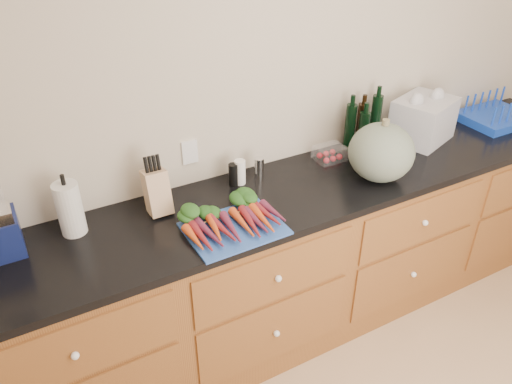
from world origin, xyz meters
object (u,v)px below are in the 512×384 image
carrots (230,218)px  tomato_box (330,153)px  knife_block (157,192)px  cutting_board (234,228)px  paper_towel (70,209)px  squash (381,152)px  dish_rack (496,115)px

carrots → tomato_box: (0.75, 0.29, 0.00)m
carrots → knife_block: (-0.24, 0.26, 0.07)m
cutting_board → tomato_box: bearing=23.7°
carrots → paper_towel: paper_towel is taller
cutting_board → squash: bearing=3.0°
knife_block → dish_rack: knife_block is taller
knife_block → tomato_box: knife_block is taller
knife_block → paper_towel: bearing=177.0°
paper_towel → knife_block: bearing=-3.0°
knife_block → tomato_box: (0.99, 0.03, -0.07)m
paper_towel → tomato_box: paper_towel is taller
paper_towel → dish_rack: (2.60, -0.08, -0.08)m
cutting_board → carrots: carrots is taller
squash → paper_towel: bearing=169.5°
knife_block → carrots: bearing=-46.9°
cutting_board → tomato_box: tomato_box is taller
carrots → cutting_board: bearing=-90.0°
dish_rack → cutting_board: bearing=-173.1°
cutting_board → tomato_box: 0.82m
tomato_box → knife_block: bearing=-178.3°
squash → tomato_box: (-0.10, 0.28, -0.11)m
knife_block → dish_rack: (2.22, -0.06, -0.06)m
cutting_board → paper_towel: 0.71m
tomato_box → dish_rack: dish_rack is taller
carrots → tomato_box: 0.80m
cutting_board → carrots: bearing=90.0°
knife_block → dish_rack: bearing=-1.5°
squash → tomato_box: 0.32m
cutting_board → tomato_box: size_ratio=2.61×
carrots → dish_rack: bearing=5.8°
squash → dish_rack: bearing=9.8°
tomato_box → dish_rack: 1.23m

